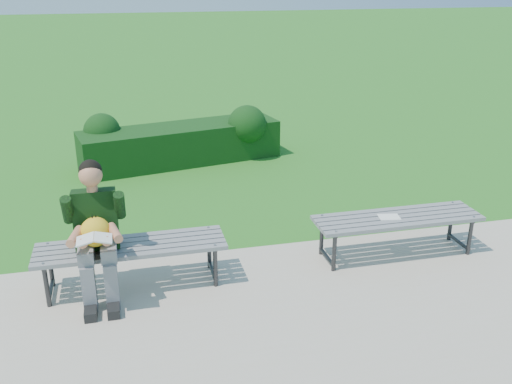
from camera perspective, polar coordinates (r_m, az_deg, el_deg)
ground at (r=6.39m, az=-2.49°, el=-5.92°), size 80.00×80.00×0.00m
walkway at (r=4.93m, az=1.61°, el=-14.89°), size 30.00×3.50×0.02m
hedge at (r=9.31m, az=-7.37°, el=5.13°), size 3.29×1.42×0.89m
bench_left at (r=5.63m, az=-12.35°, el=-5.66°), size 1.80×0.50×0.46m
bench_right at (r=6.29m, az=13.95°, el=-2.83°), size 1.80×0.50×0.46m
seated_boy at (r=5.42m, az=-15.73°, el=-3.55°), size 0.56×0.76×1.31m
paper_sheet at (r=6.22m, az=13.17°, el=-2.45°), size 0.24×0.20×0.01m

